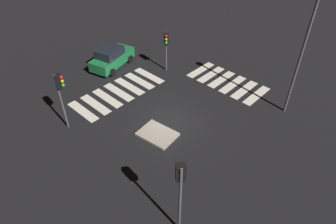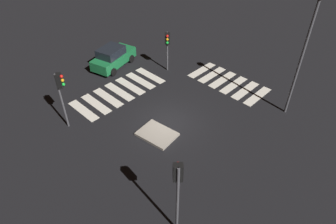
{
  "view_description": "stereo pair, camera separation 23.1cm",
  "coord_description": "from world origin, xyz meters",
  "px_view_note": "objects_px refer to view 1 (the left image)",
  "views": [
    {
      "loc": [
        -11.36,
        11.99,
        14.32
      ],
      "look_at": [
        0.0,
        0.0,
        1.0
      ],
      "focal_mm": 32.51,
      "sensor_mm": 36.0,
      "label": 1
    },
    {
      "loc": [
        -11.52,
        11.83,
        14.32
      ],
      "look_at": [
        0.0,
        0.0,
        1.0
      ],
      "focal_mm": 32.51,
      "sensor_mm": 36.0,
      "label": 2
    }
  ],
  "objects_px": {
    "traffic_island": "(157,134)",
    "car_green": "(112,57)",
    "traffic_light_west": "(180,183)",
    "street_lamp": "(307,37)",
    "traffic_light_east": "(166,43)",
    "traffic_light_north": "(60,89)"
  },
  "relations": [
    {
      "from": "car_green",
      "to": "street_lamp",
      "type": "distance_m",
      "value": 16.09
    },
    {
      "from": "street_lamp",
      "to": "traffic_light_north",
      "type": "bearing_deg",
      "value": 50.17
    },
    {
      "from": "traffic_island",
      "to": "traffic_light_west",
      "type": "bearing_deg",
      "value": 144.08
    },
    {
      "from": "traffic_island",
      "to": "street_lamp",
      "type": "bearing_deg",
      "value": -120.54
    },
    {
      "from": "traffic_light_east",
      "to": "traffic_light_west",
      "type": "bearing_deg",
      "value": 1.35
    },
    {
      "from": "traffic_light_east",
      "to": "car_green",
      "type": "bearing_deg",
      "value": -99.5
    },
    {
      "from": "traffic_light_north",
      "to": "car_green",
      "type": "bearing_deg",
      "value": 74.1
    },
    {
      "from": "traffic_light_north",
      "to": "traffic_light_east",
      "type": "relative_size",
      "value": 1.19
    },
    {
      "from": "car_green",
      "to": "traffic_light_east",
      "type": "height_order",
      "value": "traffic_light_east"
    },
    {
      "from": "traffic_island",
      "to": "traffic_light_north",
      "type": "height_order",
      "value": "traffic_light_north"
    },
    {
      "from": "traffic_island",
      "to": "car_green",
      "type": "relative_size",
      "value": 0.57
    },
    {
      "from": "traffic_light_west",
      "to": "traffic_light_east",
      "type": "distance_m",
      "value": 15.32
    },
    {
      "from": "traffic_light_west",
      "to": "car_green",
      "type": "bearing_deg",
      "value": 15.53
    },
    {
      "from": "traffic_island",
      "to": "car_green",
      "type": "xyz_separation_m",
      "value": [
        9.49,
        -3.7,
        0.86
      ]
    },
    {
      "from": "traffic_light_north",
      "to": "traffic_light_west",
      "type": "bearing_deg",
      "value": -49.32
    },
    {
      "from": "traffic_island",
      "to": "car_green",
      "type": "distance_m",
      "value": 10.22
    },
    {
      "from": "traffic_light_north",
      "to": "traffic_light_west",
      "type": "distance_m",
      "value": 10.69
    },
    {
      "from": "car_green",
      "to": "traffic_light_west",
      "type": "height_order",
      "value": "traffic_light_west"
    },
    {
      "from": "traffic_light_east",
      "to": "traffic_island",
      "type": "bearing_deg",
      "value": -5.12
    },
    {
      "from": "traffic_light_west",
      "to": "street_lamp",
      "type": "bearing_deg",
      "value": -44.72
    },
    {
      "from": "traffic_island",
      "to": "car_green",
      "type": "height_order",
      "value": "car_green"
    },
    {
      "from": "car_green",
      "to": "traffic_light_west",
      "type": "xyz_separation_m",
      "value": [
        -15.08,
        7.75,
        2.58
      ]
    }
  ]
}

